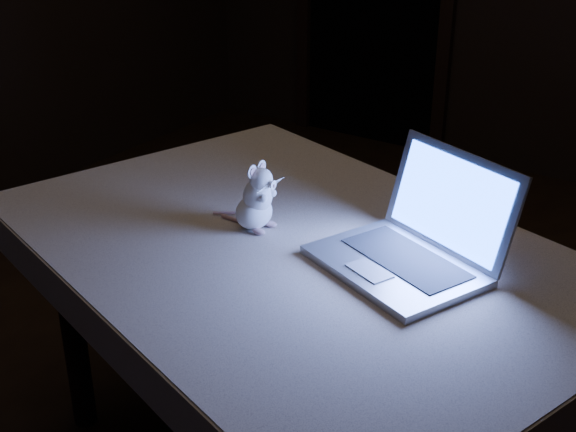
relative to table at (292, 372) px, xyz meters
The scene contains 5 objects.
floor 0.53m from the table, 119.96° to the left, with size 5.00×5.00×0.00m, color black.
table is the anchor object (origin of this frame).
tablecloth 0.35m from the table, 55.96° to the left, with size 1.58×1.06×0.11m, color beige, non-canonical shape.
laptop 0.60m from the table, ahead, with size 0.39×0.34×0.27m, color #A5A5AA, non-canonical shape.
plush_mouse 0.51m from the table, behind, with size 0.13×0.13×0.18m, color white, non-canonical shape.
Camera 1 is at (1.14, -1.75, 1.70)m, focal length 48.00 mm.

